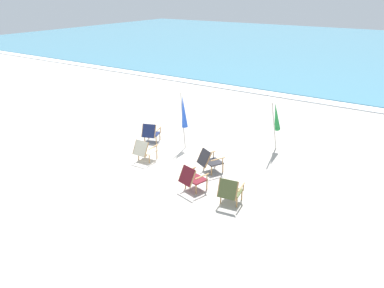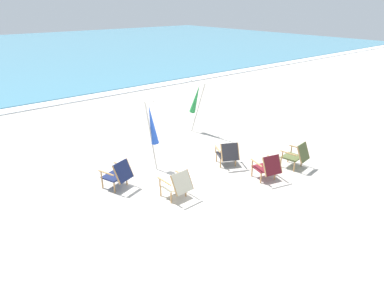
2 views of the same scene
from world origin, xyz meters
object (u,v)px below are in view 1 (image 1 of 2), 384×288
Objects in this scene: umbrella_furled_green at (276,117)px; beach_chair_back_left at (151,132)px; beach_chair_front_left at (230,191)px; beach_chair_front_right at (144,150)px; beach_chair_back_right at (192,178)px; umbrella_furled_blue at (184,112)px; beach_chair_mid_center at (209,160)px.

beach_chair_back_left is at bearing -155.75° from umbrella_furled_green.
beach_chair_front_right is (-3.76, 0.85, -0.01)m from beach_chair_front_left.
beach_chair_back_left is 1.65m from beach_chair_front_right.
beach_chair_back_right is at bearing -33.13° from beach_chair_back_left.
beach_chair_back_left is 1.66m from umbrella_furled_blue.
beach_chair_front_right is 0.39× the size of umbrella_furled_green.
beach_chair_back_right is 4.28m from umbrella_furled_green.
beach_chair_mid_center is 1.16× the size of beach_chair_front_right.
beach_chair_front_left is 0.88× the size of beach_chair_mid_center.
umbrella_furled_blue reaches higher than beach_chair_mid_center.
beach_chair_back_left is 1.02× the size of beach_chair_back_right.
umbrella_furled_green is at bearing 95.72° from beach_chair_front_left.
beach_chair_back_left is 0.43× the size of umbrella_furled_green.
umbrella_furled_green is at bearing 44.62° from beach_chair_front_right.
beach_chair_back_right is 0.40× the size of umbrella_furled_blue.
beach_chair_back_left is 3.27m from beach_chair_mid_center.
umbrella_furled_blue is (-1.84, 1.21, 0.96)m from beach_chair_mid_center.
beach_chair_back_left is 0.41× the size of umbrella_furled_blue.
umbrella_furled_blue is (-2.91, -1.57, 0.08)m from umbrella_furled_green.
beach_chair_front_left is at bearing -42.62° from beach_chair_mid_center.
umbrella_furled_blue reaches higher than umbrella_furled_green.
umbrella_furled_green reaches higher than beach_chair_mid_center.
beach_chair_back_right reaches higher than beach_chair_front_right.
beach_chair_front_right is 4.78m from umbrella_furled_green.
beach_chair_mid_center is (3.15, -0.88, -0.00)m from beach_chair_back_left.
beach_chair_front_left reaches higher than beach_chair_front_right.
beach_chair_front_left is at bearing -37.80° from umbrella_furled_blue.
beach_chair_back_right is 0.43× the size of umbrella_furled_green.
beach_chair_front_left reaches higher than beach_chair_back_left.
beach_chair_back_right is at bearing -17.79° from beach_chair_front_right.
umbrella_furled_blue reaches higher than beach_chair_front_right.
beach_chair_front_left is at bearing -2.26° from beach_chair_back_right.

